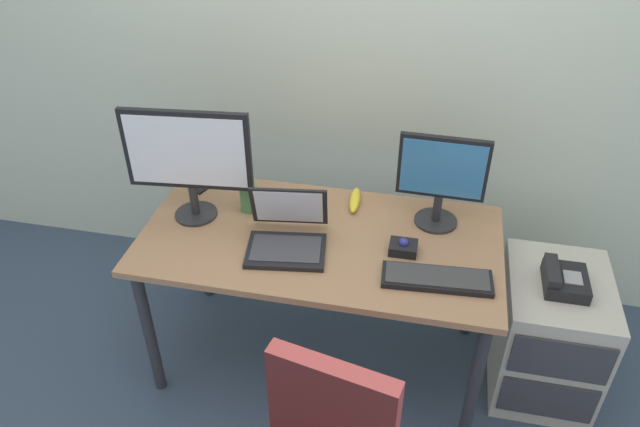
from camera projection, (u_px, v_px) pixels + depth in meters
name	position (u px, v px, depth m)	size (l,w,h in m)	color
ground_plane	(320.00, 357.00, 2.91)	(8.00, 8.00, 0.00)	#36475B
back_wall	(354.00, 17.00, 2.67)	(6.00, 0.10, 2.80)	beige
desk	(320.00, 252.00, 2.53)	(1.47, 0.75, 0.73)	#9B704D
file_cabinet	(548.00, 334.00, 2.64)	(0.42, 0.53, 0.59)	#B9B6A4
desk_phone	(564.00, 280.00, 2.43)	(0.17, 0.20, 0.09)	black
monitor_main	(188.00, 157.00, 2.44)	(0.52, 0.18, 0.49)	#262628
monitor_side	(442.00, 176.00, 2.44)	(0.36, 0.18, 0.41)	#262628
keyboard	(437.00, 278.00, 2.26)	(0.42, 0.16, 0.03)	black
laptop	(287.00, 234.00, 2.42)	(0.35, 0.34, 0.23)	black
trackball_mouse	(403.00, 247.00, 2.40)	(0.11, 0.09, 0.07)	black
coffee_mug	(250.00, 198.00, 2.61)	(0.09, 0.08, 0.12)	#4D874E
cell_phone	(204.00, 185.00, 2.80)	(0.07, 0.14, 0.01)	black
banana	(355.00, 200.00, 2.67)	(0.19, 0.04, 0.04)	yellow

